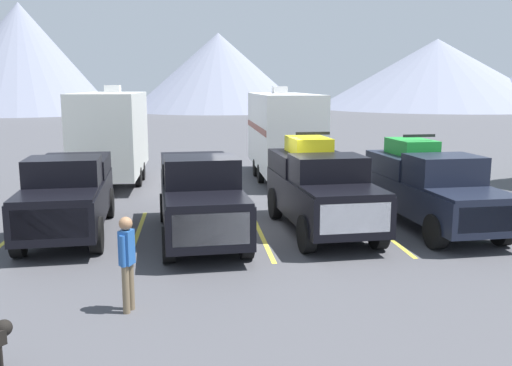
# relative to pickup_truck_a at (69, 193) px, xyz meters

# --- Properties ---
(ground_plane) EXTENTS (240.00, 240.00, 0.00)m
(ground_plane) POSITION_rel_pickup_truck_a_xyz_m (5.14, -0.27, -1.13)
(ground_plane) COLOR #47474C
(pickup_truck_a) EXTENTS (2.36, 5.66, 2.16)m
(pickup_truck_a) POSITION_rel_pickup_truck_a_xyz_m (0.00, 0.00, 0.00)
(pickup_truck_a) COLOR black
(pickup_truck_a) RESTS_ON ground
(pickup_truck_b) EXTENTS (2.38, 5.93, 2.22)m
(pickup_truck_b) POSITION_rel_pickup_truck_a_xyz_m (3.51, -0.72, 0.01)
(pickup_truck_b) COLOR black
(pickup_truck_b) RESTS_ON ground
(pickup_truck_c) EXTENTS (2.39, 5.40, 2.67)m
(pickup_truck_c) POSITION_rel_pickup_truck_a_xyz_m (6.80, -0.42, 0.10)
(pickup_truck_c) COLOR black
(pickup_truck_c) RESTS_ON ground
(pickup_truck_d) EXTENTS (2.37, 5.67, 2.56)m
(pickup_truck_d) POSITION_rel_pickup_truck_a_xyz_m (9.99, -0.34, 0.05)
(pickup_truck_d) COLOR black
(pickup_truck_d) RESTS_ON ground
(lot_stripe_a) EXTENTS (0.12, 5.50, 0.01)m
(lot_stripe_a) POSITION_rel_pickup_truck_a_xyz_m (-1.51, -0.50, -1.12)
(lot_stripe_a) COLOR gold
(lot_stripe_a) RESTS_ON ground
(lot_stripe_b) EXTENTS (0.12, 5.50, 0.01)m
(lot_stripe_b) POSITION_rel_pickup_truck_a_xyz_m (1.81, -0.50, -1.12)
(lot_stripe_b) COLOR gold
(lot_stripe_b) RESTS_ON ground
(lot_stripe_c) EXTENTS (0.12, 5.50, 0.01)m
(lot_stripe_c) POSITION_rel_pickup_truck_a_xyz_m (5.14, -0.50, -1.12)
(lot_stripe_c) COLOR gold
(lot_stripe_c) RESTS_ON ground
(lot_stripe_d) EXTENTS (0.12, 5.50, 0.01)m
(lot_stripe_d) POSITION_rel_pickup_truck_a_xyz_m (8.46, -0.50, -1.12)
(lot_stripe_d) COLOR gold
(lot_stripe_d) RESTS_ON ground
(lot_stripe_e) EXTENTS (0.12, 5.50, 0.01)m
(lot_stripe_e) POSITION_rel_pickup_truck_a_xyz_m (11.79, -0.50, -1.12)
(lot_stripe_e) COLOR gold
(lot_stripe_e) RESTS_ON ground
(camper_trailer_a) EXTENTS (2.41, 7.62, 3.97)m
(camper_trailer_a) POSITION_rel_pickup_truck_a_xyz_m (0.10, 7.80, 0.96)
(camper_trailer_a) COLOR silver
(camper_trailer_a) RESTS_ON ground
(camper_trailer_b) EXTENTS (2.35, 8.22, 3.91)m
(camper_trailer_b) POSITION_rel_pickup_truck_a_xyz_m (7.15, 8.13, 0.93)
(camper_trailer_b) COLOR white
(camper_trailer_b) RESTS_ON ground
(person_a) EXTENTS (0.28, 0.36, 1.73)m
(person_a) POSITION_rel_pickup_truck_a_xyz_m (2.16, -5.61, -0.13)
(person_a) COLOR #726047
(person_a) RESTS_ON ground
(mountain_ridge) EXTENTS (133.18, 42.73, 15.04)m
(mountain_ridge) POSITION_rel_pickup_truck_a_xyz_m (15.66, 71.46, 4.69)
(mountain_ridge) COLOR gray
(mountain_ridge) RESTS_ON ground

